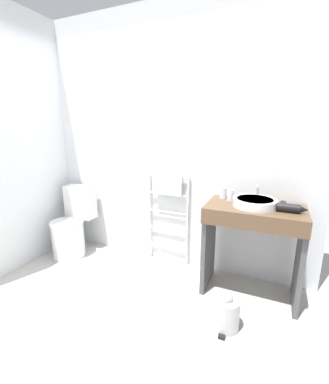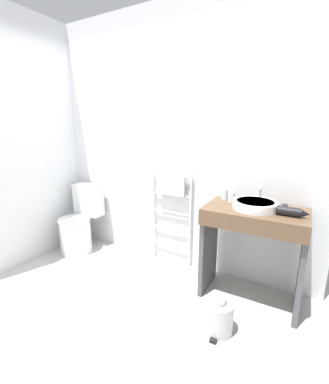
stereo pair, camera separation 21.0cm
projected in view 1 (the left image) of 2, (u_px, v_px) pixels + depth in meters
The scene contains 12 objects.
ground_plane at pixel (104, 332), 1.95m from camera, with size 12.00×12.00×0.00m, color #B2AFA8.
wall_back at pixel (170, 143), 2.75m from camera, with size 3.08×0.12×2.69m, color silver.
wall_side at pixel (18, 143), 2.74m from camera, with size 0.12×1.82×2.69m, color silver.
toilet at pixel (72, 227), 3.10m from camera, with size 0.38×0.53×0.82m.
towel_radiator at pixel (168, 199), 2.79m from camera, with size 0.48×0.06×1.04m.
vanity_counter at pixel (252, 238), 2.26m from camera, with size 0.82×0.49×0.85m.
sink_basin at pixel (255, 202), 2.19m from camera, with size 0.37×0.37×0.07m.
faucet at pixel (257, 191), 2.35m from camera, with size 0.02×0.10×0.15m.
cup_near_wall at pixel (223, 193), 2.44m from camera, with size 0.06×0.06×0.10m.
cup_near_edge at pixel (230, 195), 2.37m from camera, with size 0.06×0.06×0.10m.
hair_dryer at pixel (290, 208), 2.05m from camera, with size 0.23×0.15×0.07m.
trash_bin at pixel (226, 312), 1.96m from camera, with size 0.21×0.24×0.31m.
Camera 1 is at (1.08, -1.30, 1.51)m, focal length 24.00 mm.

